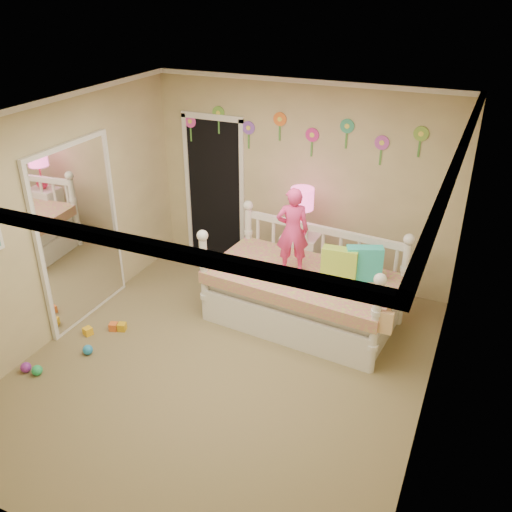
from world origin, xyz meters
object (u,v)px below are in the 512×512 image
at_px(child, 293,231).
at_px(table_lamp, 302,205).
at_px(daybed, 303,278).
at_px(nightstand, 300,262).

bearing_deg(child, table_lamp, -102.09).
bearing_deg(child, daybed, 159.37).
bearing_deg(daybed, child, -171.65).
height_order(nightstand, table_lamp, table_lamp).
height_order(daybed, table_lamp, table_lamp).
relative_size(daybed, child, 2.15).
height_order(daybed, nightstand, daybed).
distance_m(daybed, child, 0.59).
bearing_deg(table_lamp, child, -78.36).
bearing_deg(nightstand, table_lamp, 179.91).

